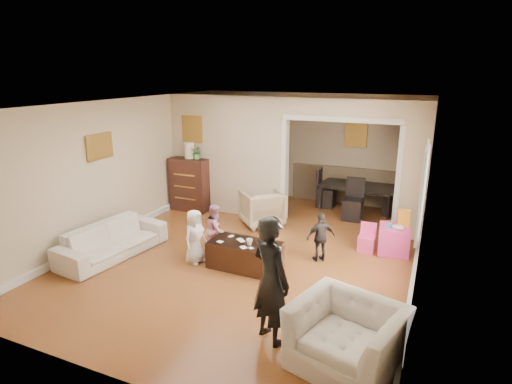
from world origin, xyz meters
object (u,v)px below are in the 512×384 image
at_px(armchair_back, 262,208).
at_px(cyan_cup, 389,225).
at_px(armchair_front, 347,337).
at_px(child_kneel_b, 216,229).
at_px(coffee_cup, 249,242).
at_px(adult_person, 271,280).
at_px(dining_table, 358,198).
at_px(child_kneel_a, 195,237).
at_px(dresser, 191,184).
at_px(child_toddler, 321,237).
at_px(sofa, 112,240).
at_px(play_table, 394,240).
at_px(table_lamp, 189,150).
at_px(coffee_table, 245,255).

height_order(armchair_back, cyan_cup, armchair_back).
bearing_deg(armchair_front, child_kneel_b, 158.51).
bearing_deg(coffee_cup, adult_person, -57.79).
xyz_separation_m(dining_table, child_kneel_a, (-2.00, -3.81, 0.16)).
xyz_separation_m(dresser, dining_table, (3.56, 1.44, -0.30)).
height_order(armchair_front, child_kneel_a, child_kneel_a).
xyz_separation_m(coffee_cup, child_toddler, (0.95, 0.80, -0.06)).
distance_m(sofa, adult_person, 3.59).
bearing_deg(armchair_front, play_table, 102.41).
bearing_deg(adult_person, dining_table, -60.66).
bearing_deg(child_kneel_b, armchair_back, -24.50).
distance_m(table_lamp, cyan_cup, 4.60).
height_order(armchair_front, child_toddler, child_toddler).
height_order(coffee_cup, adult_person, adult_person).
height_order(coffee_table, adult_person, adult_person).
relative_size(table_lamp, coffee_cup, 3.42).
height_order(coffee_cup, child_toddler, child_toddler).
height_order(armchair_front, play_table, armchair_front).
distance_m(sofa, child_toddler, 3.58).
bearing_deg(coffee_table, dining_table, 72.50).
bearing_deg(table_lamp, sofa, -87.91).
distance_m(armchair_back, dresser, 1.90).
bearing_deg(play_table, table_lamp, 171.82).
height_order(cyan_cup, dining_table, dining_table).
bearing_deg(dining_table, coffee_cup, -97.39).
distance_m(dresser, child_kneel_b, 2.57).
relative_size(child_kneel_b, child_toddler, 1.06).
distance_m(adult_person, child_kneel_b, 2.62).
relative_size(coffee_cup, dining_table, 0.06).
bearing_deg(play_table, cyan_cup, -153.43).
distance_m(cyan_cup, adult_person, 3.27).
height_order(coffee_table, child_kneel_a, child_kneel_a).
xyz_separation_m(armchair_back, armchair_front, (2.54, -3.67, -0.01)).
height_order(sofa, coffee_table, sofa).
bearing_deg(cyan_cup, dining_table, 112.84).
bearing_deg(armchair_back, sofa, 10.38).
distance_m(coffee_cup, child_kneel_b, 0.87).
bearing_deg(table_lamp, adult_person, -47.64).
bearing_deg(child_toddler, cyan_cup, 178.44).
bearing_deg(play_table, adult_person, -108.89).
relative_size(cyan_cup, child_kneel_a, 0.09).
xyz_separation_m(cyan_cup, child_kneel_a, (-2.90, -1.67, -0.07)).
bearing_deg(armchair_front, child_kneel_a, 166.49).
bearing_deg(child_kneel_a, child_kneel_b, -7.30).
distance_m(armchair_back, table_lamp, 2.15).
bearing_deg(table_lamp, child_toddler, -23.06).
bearing_deg(table_lamp, child_kneel_a, -56.71).
bearing_deg(adult_person, dresser, -17.43).
height_order(dresser, child_toddler, dresser).
bearing_deg(child_kneel_b, coffee_table, -132.07).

